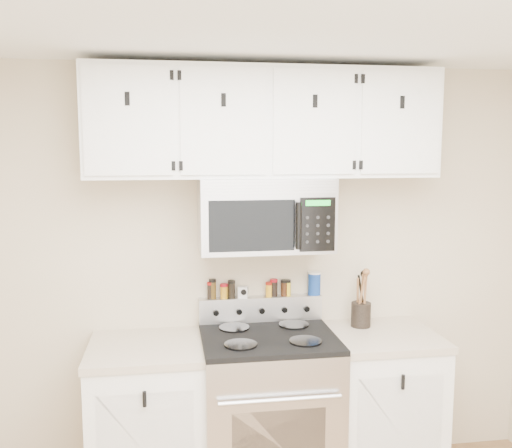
{
  "coord_description": "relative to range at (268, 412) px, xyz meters",
  "views": [
    {
      "loc": [
        -0.55,
        -1.66,
        2.01
      ],
      "look_at": [
        -0.07,
        1.45,
        1.59
      ],
      "focal_mm": 40.0,
      "sensor_mm": 36.0,
      "label": 1
    }
  ],
  "objects": [
    {
      "name": "spice_jar_3",
      "position": [
        -0.18,
        0.28,
        0.67
      ],
      "size": [
        0.05,
        0.05,
        0.11
      ],
      "color": "black",
      "rests_on": "range"
    },
    {
      "name": "microwave",
      "position": [
        0.0,
        0.13,
        1.14
      ],
      "size": [
        0.76,
        0.44,
        0.42
      ],
      "color": "#9E9EA3",
      "rests_on": "back_wall"
    },
    {
      "name": "spice_jar_5",
      "position": [
        0.08,
        0.28,
        0.67
      ],
      "size": [
        0.05,
        0.05,
        0.11
      ],
      "color": "black",
      "rests_on": "range"
    },
    {
      "name": "base_cabinet_right",
      "position": [
        0.69,
        0.02,
        -0.03
      ],
      "size": [
        0.64,
        0.62,
        0.92
      ],
      "color": "white",
      "rests_on": "floor"
    },
    {
      "name": "spice_jar_0",
      "position": [
        -0.31,
        0.28,
        0.67
      ],
      "size": [
        0.04,
        0.04,
        0.1
      ],
      "color": "black",
      "rests_on": "range"
    },
    {
      "name": "spice_jar_6",
      "position": [
        0.15,
        0.28,
        0.66
      ],
      "size": [
        0.04,
        0.04,
        0.1
      ],
      "color": "#391D0D",
      "rests_on": "range"
    },
    {
      "name": "range",
      "position": [
        0.0,
        0.0,
        0.0
      ],
      "size": [
        0.76,
        0.65,
        1.1
      ],
      "color": "#B7B7BA",
      "rests_on": "floor"
    },
    {
      "name": "spice_jar_2",
      "position": [
        -0.23,
        0.28,
        0.66
      ],
      "size": [
        0.05,
        0.05,
        0.09
      ],
      "color": "#C18716",
      "rests_on": "range"
    },
    {
      "name": "spice_jar_7",
      "position": [
        0.17,
        0.28,
        0.66
      ],
      "size": [
        0.04,
        0.04,
        0.1
      ],
      "color": "yellow",
      "rests_on": "range"
    },
    {
      "name": "spice_jar_4",
      "position": [
        0.05,
        0.28,
        0.66
      ],
      "size": [
        0.04,
        0.04,
        0.09
      ],
      "color": "gold",
      "rests_on": "range"
    },
    {
      "name": "base_cabinet_left",
      "position": [
        -0.69,
        0.02,
        -0.03
      ],
      "size": [
        0.64,
        0.62,
        0.92
      ],
      "color": "white",
      "rests_on": "floor"
    },
    {
      "name": "upper_cabinets",
      "position": [
        -0.0,
        0.15,
        1.66
      ],
      "size": [
        2.0,
        0.35,
        0.62
      ],
      "color": "white",
      "rests_on": "back_wall"
    },
    {
      "name": "utensil_crock",
      "position": [
        0.6,
        0.16,
        0.52
      ],
      "size": [
        0.12,
        0.12,
        0.35
      ],
      "color": "black",
      "rests_on": "base_cabinet_right"
    },
    {
      "name": "kitchen_timer",
      "position": [
        -0.11,
        0.28,
        0.65
      ],
      "size": [
        0.07,
        0.06,
        0.07
      ],
      "primitive_type": "cube",
      "rotation": [
        0.0,
        0.0,
        -0.29
      ],
      "color": "white",
      "rests_on": "range"
    },
    {
      "name": "salt_canister",
      "position": [
        0.34,
        0.28,
        0.69
      ],
      "size": [
        0.08,
        0.08,
        0.14
      ],
      "color": "navy",
      "rests_on": "range"
    },
    {
      "name": "back_wall",
      "position": [
        0.0,
        0.32,
        0.76
      ],
      "size": [
        3.5,
        0.01,
        2.5
      ],
      "primitive_type": "cube",
      "color": "#B8A98A",
      "rests_on": "floor"
    },
    {
      "name": "spice_jar_1",
      "position": [
        -0.29,
        0.28,
        0.67
      ],
      "size": [
        0.04,
        0.04,
        0.12
      ],
      "color": "#463211",
      "rests_on": "range"
    }
  ]
}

